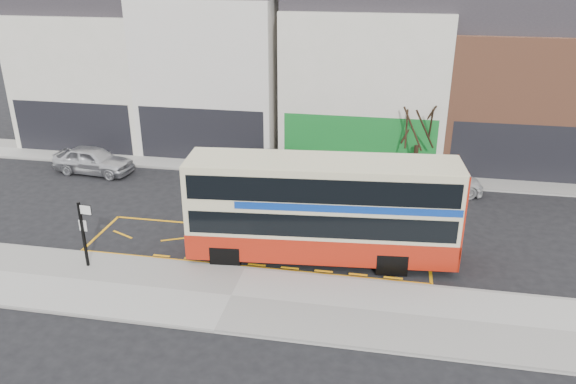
% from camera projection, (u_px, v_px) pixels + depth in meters
% --- Properties ---
extents(ground, '(120.00, 120.00, 0.00)m').
position_uv_depth(ground, '(248.00, 266.00, 21.89)').
color(ground, black).
rests_on(ground, ground).
extents(pavement, '(40.00, 4.00, 0.15)m').
position_uv_depth(pavement, '(231.00, 297.00, 19.78)').
color(pavement, '#A8A6A0').
rests_on(pavement, ground).
extents(kerb, '(40.00, 0.15, 0.15)m').
position_uv_depth(kerb, '(245.00, 269.00, 21.52)').
color(kerb, gray).
rests_on(kerb, ground).
extents(far_pavement, '(50.00, 3.00, 0.15)m').
position_uv_depth(far_pavement, '(295.00, 167.00, 31.81)').
color(far_pavement, '#A8A6A0').
rests_on(far_pavement, ground).
extents(road_markings, '(14.00, 3.40, 0.01)m').
position_uv_depth(road_markings, '(257.00, 246.00, 23.33)').
color(road_markings, '#F49F0C').
rests_on(road_markings, ground).
extents(terrace_far_left, '(8.00, 8.01, 10.80)m').
position_uv_depth(terrace_far_left, '(98.00, 63.00, 35.82)').
color(terrace_far_left, silver).
rests_on(terrace_far_left, ground).
extents(terrace_left, '(8.00, 8.01, 11.80)m').
position_uv_depth(terrace_left, '(218.00, 59.00, 34.28)').
color(terrace_left, silver).
rests_on(terrace_left, ground).
extents(terrace_green_shop, '(9.00, 8.01, 11.30)m').
position_uv_depth(terrace_green_shop, '(366.00, 68.00, 32.87)').
color(terrace_green_shop, silver).
rests_on(terrace_green_shop, ground).
extents(terrace_right, '(9.00, 8.01, 10.30)m').
position_uv_depth(terrace_right, '(527.00, 82.00, 31.56)').
color(terrace_right, '#9F5D3F').
rests_on(terrace_right, ground).
extents(double_decker_bus, '(10.52, 3.29, 4.13)m').
position_uv_depth(double_decker_bus, '(323.00, 209.00, 21.63)').
color(double_decker_bus, beige).
rests_on(double_decker_bus, ground).
extents(bus_stop_post, '(0.66, 0.14, 2.66)m').
position_uv_depth(bus_stop_post, '(84.00, 228.00, 21.00)').
color(bus_stop_post, black).
rests_on(bus_stop_post, pavement).
extents(car_silver, '(4.59, 2.22, 1.51)m').
position_uv_depth(car_silver, '(93.00, 160.00, 30.89)').
color(car_silver, silver).
rests_on(car_silver, ground).
extents(car_grey, '(4.49, 1.99, 1.43)m').
position_uv_depth(car_grey, '(278.00, 166.00, 30.14)').
color(car_grey, '#42464A').
rests_on(car_grey, ground).
extents(car_white, '(4.84, 2.75, 1.32)m').
position_uv_depth(car_white, '(437.00, 181.00, 28.25)').
color(car_white, white).
rests_on(car_white, ground).
extents(street_tree_left, '(3.00, 3.00, 6.48)m').
position_uv_depth(street_tree_left, '(53.00, 76.00, 33.80)').
color(street_tree_left, black).
rests_on(street_tree_left, ground).
extents(street_tree_right, '(2.38, 2.38, 5.14)m').
position_uv_depth(street_tree_right, '(419.00, 116.00, 29.00)').
color(street_tree_right, black).
rests_on(street_tree_right, ground).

